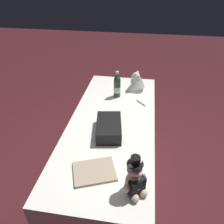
% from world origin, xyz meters
% --- Properties ---
extents(ground_plane, '(12.00, 12.00, 0.00)m').
position_xyz_m(ground_plane, '(0.00, 0.00, 0.00)').
color(ground_plane, '#47191E').
extents(reception_table, '(1.86, 0.76, 0.74)m').
position_xyz_m(reception_table, '(0.00, 0.00, 0.37)').
color(reception_table, white).
rests_on(reception_table, ground_plane).
extents(teddy_bear_groom, '(0.15, 0.15, 0.30)m').
position_xyz_m(teddy_bear_groom, '(-0.72, -0.25, 0.86)').
color(teddy_bear_groom, beige).
rests_on(teddy_bear_groom, reception_table).
extents(teddy_bear_bride, '(0.21, 0.24, 0.22)m').
position_xyz_m(teddy_bear_bride, '(0.63, -0.18, 0.84)').
color(teddy_bear_bride, white).
rests_on(teddy_bear_bride, reception_table).
extents(champagne_bottle, '(0.07, 0.07, 0.29)m').
position_xyz_m(champagne_bottle, '(0.46, 0.02, 0.87)').
color(champagne_bottle, '#1F4624').
rests_on(champagne_bottle, reception_table).
extents(signing_pen, '(0.10, 0.10, 0.01)m').
position_xyz_m(signing_pen, '(0.35, -0.24, 0.75)').
color(signing_pen, navy).
rests_on(signing_pen, reception_table).
extents(gift_case_black, '(0.36, 0.25, 0.11)m').
position_xyz_m(gift_case_black, '(-0.17, 0.00, 0.80)').
color(gift_case_black, black).
rests_on(gift_case_black, reception_table).
extents(guestbook, '(0.30, 0.34, 0.02)m').
position_xyz_m(guestbook, '(-0.60, 0.03, 0.75)').
color(guestbook, tan).
rests_on(guestbook, reception_table).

